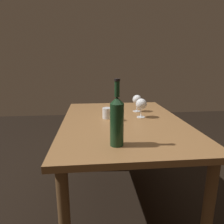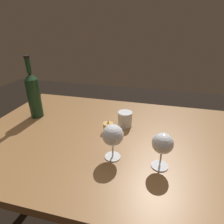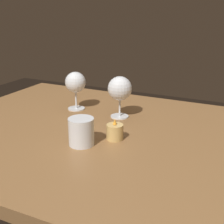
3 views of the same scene
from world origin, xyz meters
name	(u,v)px [view 1 (image 1 of 3)]	position (x,y,z in m)	size (l,w,h in m)	color
ground_plane	(122,204)	(0.00, 0.00, 0.00)	(6.00, 6.00, 0.00)	black
dining_table	(123,132)	(0.00, 0.00, 0.65)	(1.30, 0.90, 0.74)	olive
wine_glass_left	(141,104)	(0.07, -0.15, 0.85)	(0.09, 0.09, 0.15)	white
wine_glass_right	(137,100)	(0.26, -0.16, 0.84)	(0.08, 0.08, 0.15)	white
wine_bottle	(117,120)	(-0.45, 0.10, 0.88)	(0.07, 0.07, 0.35)	#19381E
water_tumbler	(107,114)	(0.07, 0.11, 0.78)	(0.08, 0.08, 0.08)	white
votive_candle	(118,118)	(0.00, 0.04, 0.76)	(0.05, 0.05, 0.07)	#DBB266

